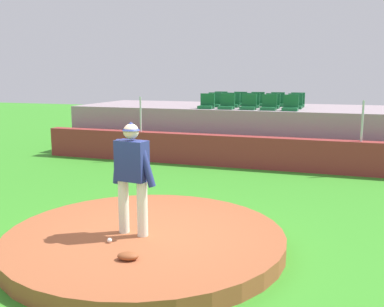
{
  "coord_description": "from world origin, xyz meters",
  "views": [
    {
      "loc": [
        2.94,
        -6.25,
        2.8
      ],
      "look_at": [
        0.0,
        2.37,
        1.16
      ],
      "focal_mm": 41.33,
      "sensor_mm": 36.0,
      "label": 1
    }
  ],
  "objects_px": {
    "stadium_chair_8": "(272,104)",
    "stadium_chair_13": "(277,102)",
    "fielding_glove": "(128,256)",
    "stadium_chair_4": "(290,106)",
    "stadium_chair_1": "(227,104)",
    "stadium_chair_10": "(220,101)",
    "stadium_chair_5": "(214,102)",
    "stadium_chair_9": "(295,104)",
    "stadium_chair_6": "(233,103)",
    "stadium_chair_3": "(269,105)",
    "stadium_chair_0": "(207,104)",
    "stadium_chair_2": "(248,105)",
    "pitcher": "(132,170)",
    "baseball": "(110,240)",
    "stadium_chair_11": "(240,101)",
    "stadium_chair_7": "(252,103)",
    "stadium_chair_12": "(257,102)",
    "stadium_chair_14": "(297,102)"
  },
  "relations": [
    {
      "from": "stadium_chair_10",
      "to": "stadium_chair_14",
      "type": "relative_size",
      "value": 1.0
    },
    {
      "from": "stadium_chair_4",
      "to": "stadium_chair_0",
      "type": "bearing_deg",
      "value": 0.12
    },
    {
      "from": "stadium_chair_5",
      "to": "stadium_chair_6",
      "type": "bearing_deg",
      "value": -176.04
    },
    {
      "from": "stadium_chair_11",
      "to": "stadium_chair_14",
      "type": "height_order",
      "value": "same"
    },
    {
      "from": "fielding_glove",
      "to": "stadium_chair_6",
      "type": "bearing_deg",
      "value": -98.54
    },
    {
      "from": "stadium_chair_8",
      "to": "stadium_chair_13",
      "type": "height_order",
      "value": "same"
    },
    {
      "from": "stadium_chair_13",
      "to": "stadium_chair_3",
      "type": "bearing_deg",
      "value": 89.26
    },
    {
      "from": "stadium_chair_10",
      "to": "stadium_chair_8",
      "type": "bearing_deg",
      "value": 155.88
    },
    {
      "from": "stadium_chair_6",
      "to": "stadium_chair_14",
      "type": "height_order",
      "value": "same"
    },
    {
      "from": "stadium_chair_1",
      "to": "stadium_chair_4",
      "type": "bearing_deg",
      "value": -179.89
    },
    {
      "from": "stadium_chair_11",
      "to": "stadium_chair_14",
      "type": "distance_m",
      "value": 2.09
    },
    {
      "from": "stadium_chair_1",
      "to": "baseball",
      "type": "bearing_deg",
      "value": 92.52
    },
    {
      "from": "stadium_chair_5",
      "to": "stadium_chair_9",
      "type": "xyz_separation_m",
      "value": [
        2.79,
        0.05,
        0.0
      ]
    },
    {
      "from": "pitcher",
      "to": "stadium_chair_7",
      "type": "bearing_deg",
      "value": 97.02
    },
    {
      "from": "stadium_chair_10",
      "to": "pitcher",
      "type": "bearing_deg",
      "value": 97.29
    },
    {
      "from": "stadium_chair_12",
      "to": "stadium_chair_14",
      "type": "distance_m",
      "value": 1.44
    },
    {
      "from": "stadium_chair_1",
      "to": "stadium_chair_3",
      "type": "relative_size",
      "value": 1.0
    },
    {
      "from": "stadium_chair_3",
      "to": "stadium_chair_5",
      "type": "distance_m",
      "value": 2.23
    },
    {
      "from": "pitcher",
      "to": "stadium_chair_13",
      "type": "height_order",
      "value": "stadium_chair_13"
    },
    {
      "from": "baseball",
      "to": "stadium_chair_7",
      "type": "xyz_separation_m",
      "value": [
        0.29,
        9.52,
        1.52
      ]
    },
    {
      "from": "stadium_chair_4",
      "to": "stadium_chair_8",
      "type": "distance_m",
      "value": 1.14
    },
    {
      "from": "fielding_glove",
      "to": "stadium_chair_14",
      "type": "height_order",
      "value": "stadium_chair_14"
    },
    {
      "from": "stadium_chair_5",
      "to": "stadium_chair_11",
      "type": "distance_m",
      "value": 1.18
    },
    {
      "from": "fielding_glove",
      "to": "stadium_chair_2",
      "type": "relative_size",
      "value": 0.6
    },
    {
      "from": "stadium_chair_7",
      "to": "stadium_chair_13",
      "type": "relative_size",
      "value": 1.0
    },
    {
      "from": "pitcher",
      "to": "stadium_chair_10",
      "type": "distance_m",
      "value": 10.07
    },
    {
      "from": "stadium_chair_5",
      "to": "stadium_chair_7",
      "type": "height_order",
      "value": "same"
    },
    {
      "from": "fielding_glove",
      "to": "stadium_chair_9",
      "type": "distance_m",
      "value": 10.2
    },
    {
      "from": "stadium_chair_0",
      "to": "stadium_chair_6",
      "type": "xyz_separation_m",
      "value": [
        0.67,
        0.94,
        0.0
      ]
    },
    {
      "from": "stadium_chair_4",
      "to": "stadium_chair_9",
      "type": "bearing_deg",
      "value": -92.6
    },
    {
      "from": "stadium_chair_2",
      "to": "baseball",
      "type": "bearing_deg",
      "value": 87.76
    },
    {
      "from": "stadium_chair_8",
      "to": "stadium_chair_13",
      "type": "distance_m",
      "value": 0.9
    },
    {
      "from": "pitcher",
      "to": "stadium_chair_14",
      "type": "xyz_separation_m",
      "value": [
        1.56,
        9.94,
        0.51
      ]
    },
    {
      "from": "stadium_chair_7",
      "to": "stadium_chair_11",
      "type": "relative_size",
      "value": 1.0
    },
    {
      "from": "stadium_chair_2",
      "to": "stadium_chair_9",
      "type": "distance_m",
      "value": 1.66
    },
    {
      "from": "stadium_chair_9",
      "to": "stadium_chair_13",
      "type": "xyz_separation_m",
      "value": [
        -0.71,
        0.86,
        0.0
      ]
    },
    {
      "from": "stadium_chair_0",
      "to": "stadium_chair_9",
      "type": "xyz_separation_m",
      "value": [
        2.81,
        0.94,
        0.0
      ]
    },
    {
      "from": "fielding_glove",
      "to": "stadium_chair_4",
      "type": "xyz_separation_m",
      "value": [
        1.14,
        9.08,
        1.5
      ]
    },
    {
      "from": "fielding_glove",
      "to": "stadium_chair_2",
      "type": "distance_m",
      "value": 9.25
    },
    {
      "from": "fielding_glove",
      "to": "stadium_chair_12",
      "type": "height_order",
      "value": "stadium_chair_12"
    },
    {
      "from": "stadium_chair_2",
      "to": "stadium_chair_3",
      "type": "distance_m",
      "value": 0.66
    },
    {
      "from": "stadium_chair_0",
      "to": "stadium_chair_4",
      "type": "height_order",
      "value": "same"
    },
    {
      "from": "fielding_glove",
      "to": "stadium_chair_11",
      "type": "height_order",
      "value": "stadium_chair_11"
    },
    {
      "from": "stadium_chair_8",
      "to": "stadium_chair_10",
      "type": "relative_size",
      "value": 1.0
    },
    {
      "from": "stadium_chair_6",
      "to": "stadium_chair_10",
      "type": "xyz_separation_m",
      "value": [
        -0.69,
        0.9,
        0.0
      ]
    },
    {
      "from": "stadium_chair_7",
      "to": "stadium_chair_12",
      "type": "relative_size",
      "value": 1.0
    },
    {
      "from": "stadium_chair_4",
      "to": "stadium_chair_6",
      "type": "distance_m",
      "value": 2.3
    },
    {
      "from": "stadium_chair_3",
      "to": "stadium_chair_5",
      "type": "relative_size",
      "value": 1.0
    },
    {
      "from": "fielding_glove",
      "to": "stadium_chair_7",
      "type": "xyz_separation_m",
      "value": [
        -0.27,
        10.0,
        1.5
      ]
    },
    {
      "from": "stadium_chair_1",
      "to": "stadium_chair_10",
      "type": "distance_m",
      "value": 1.97
    }
  ]
}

